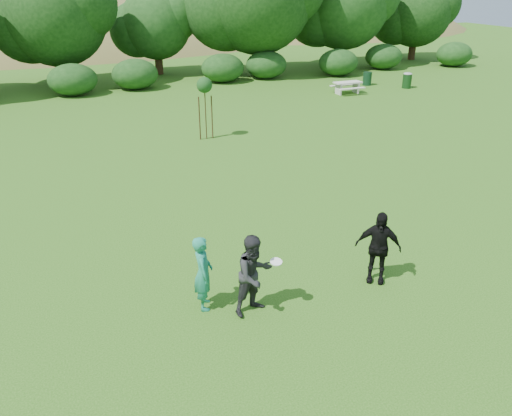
# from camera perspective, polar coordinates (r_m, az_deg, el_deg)

# --- Properties ---
(ground) EXTENTS (120.00, 120.00, 0.00)m
(ground) POSITION_cam_1_polar(r_m,az_deg,el_deg) (12.03, 5.36, -10.42)
(ground) COLOR #19470C
(ground) RESTS_ON ground
(player_teal) EXTENTS (0.56, 0.74, 1.81)m
(player_teal) POSITION_cam_1_polar(r_m,az_deg,el_deg) (11.34, -6.07, -7.38)
(player_teal) COLOR #1B7B62
(player_teal) RESTS_ON ground
(player_grey) EXTENTS (1.10, 0.96, 1.92)m
(player_grey) POSITION_cam_1_polar(r_m,az_deg,el_deg) (11.11, -0.20, -7.65)
(player_grey) COLOR #252527
(player_grey) RESTS_ON ground
(player_black) EXTENTS (1.17, 1.01, 1.89)m
(player_black) POSITION_cam_1_polar(r_m,az_deg,el_deg) (12.55, 13.76, -4.38)
(player_black) COLOR black
(player_black) RESTS_ON ground
(trash_can_near) EXTENTS (0.60, 0.60, 0.90)m
(trash_can_near) POSITION_cam_1_polar(r_m,az_deg,el_deg) (36.77, 12.59, 14.23)
(trash_can_near) COLOR #11311D
(trash_can_near) RESTS_ON ground
(frisbee) EXTENTS (0.27, 0.27, 0.07)m
(frisbee) POSITION_cam_1_polar(r_m,az_deg,el_deg) (10.96, 2.32, -6.16)
(frisbee) COLOR white
(frisbee) RESTS_ON ground
(sapling) EXTENTS (0.70, 0.70, 2.85)m
(sapling) POSITION_cam_1_polar(r_m,az_deg,el_deg) (23.21, -5.91, 13.61)
(sapling) COLOR #352514
(sapling) RESTS_ON ground
(picnic_table) EXTENTS (1.80, 1.48, 0.76)m
(picnic_table) POSITION_cam_1_polar(r_m,az_deg,el_deg) (33.71, 10.41, 13.59)
(picnic_table) COLOR beige
(picnic_table) RESTS_ON ground
(trash_can_lidded) EXTENTS (0.60, 0.60, 1.05)m
(trash_can_lidded) POSITION_cam_1_polar(r_m,az_deg,el_deg) (36.41, 16.88, 13.82)
(trash_can_lidded) COLOR #133616
(trash_can_lidded) RESTS_ON ground
(hillside) EXTENTS (150.00, 72.00, 52.00)m
(hillside) POSITION_cam_1_polar(r_m,az_deg,el_deg) (79.51, -18.32, 9.97)
(hillside) COLOR olive
(hillside) RESTS_ON ground
(tree_row) EXTENTS (53.92, 10.38, 9.62)m
(tree_row) POSITION_cam_1_polar(r_m,az_deg,el_deg) (38.23, -10.46, 21.50)
(tree_row) COLOR #3A2616
(tree_row) RESTS_ON ground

